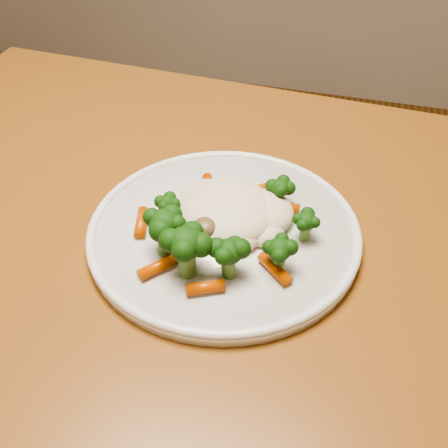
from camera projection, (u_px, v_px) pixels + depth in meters
The scene contains 3 objects.
dining_table at pixel (263, 335), 0.64m from camera, with size 1.19×0.83×0.75m.
plate at pixel (224, 233), 0.60m from camera, with size 0.29×0.29×0.01m, color silver.
meal at pixel (222, 219), 0.58m from camera, with size 0.20×0.19×0.05m.
Camera 1 is at (0.37, -0.73, 1.16)m, focal length 45.00 mm.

